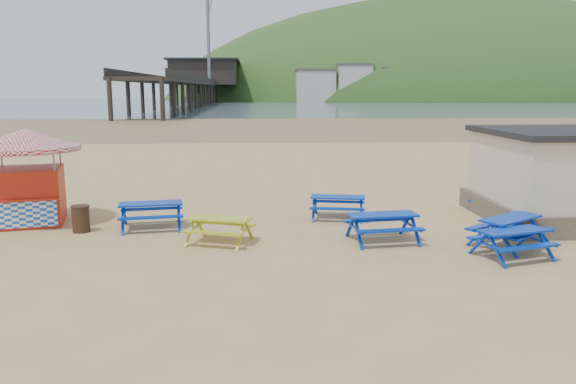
{
  "coord_description": "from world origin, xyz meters",
  "views": [
    {
      "loc": [
        -1.26,
        -17.49,
        4.49
      ],
      "look_at": [
        -0.1,
        1.5,
        1.0
      ],
      "focal_mm": 35.0,
      "sensor_mm": 36.0,
      "label": 1
    }
  ],
  "objects": [
    {
      "name": "ground",
      "position": [
        0.0,
        0.0,
        0.0
      ],
      "size": [
        400.0,
        400.0,
        0.0
      ],
      "primitive_type": "plane",
      "color": "tan",
      "rests_on": "ground"
    },
    {
      "name": "wet_sand",
      "position": [
        0.0,
        55.0,
        0.0
      ],
      "size": [
        400.0,
        400.0,
        0.0
      ],
      "primitive_type": "plane",
      "color": "olive",
      "rests_on": "ground"
    },
    {
      "name": "headland_town",
      "position": [
        90.0,
        229.68,
        -9.91
      ],
      "size": [
        264.0,
        144.0,
        108.0
      ],
      "color": "#2D4C1E",
      "rests_on": "ground"
    },
    {
      "name": "picnic_table_blue_c",
      "position": [
        7.69,
        2.56,
        0.33
      ],
      "size": [
        1.98,
        1.9,
        0.65
      ],
      "rotation": [
        0.0,
        0.0,
        0.6
      ],
      "color": "#0123B8",
      "rests_on": "ground"
    },
    {
      "name": "picnic_table_blue_f",
      "position": [
        6.12,
        -2.17,
        0.43
      ],
      "size": [
        2.62,
        2.51,
        0.86
      ],
      "rotation": [
        0.0,
        0.0,
        0.59
      ],
      "color": "#0123B8",
      "rests_on": "ground"
    },
    {
      "name": "picnic_table_blue_d",
      "position": [
        2.56,
        -1.43,
        0.43
      ],
      "size": [
        2.2,
        1.85,
        0.85
      ],
      "rotation": [
        0.0,
        0.0,
        0.12
      ],
      "color": "#0123B8",
      "rests_on": "ground"
    },
    {
      "name": "picnic_table_blue_b",
      "position": [
        1.68,
        1.7,
        0.4
      ],
      "size": [
        2.14,
        1.85,
        0.79
      ],
      "rotation": [
        0.0,
        0.0,
        -0.19
      ],
      "color": "#0123B8",
      "rests_on": "ground"
    },
    {
      "name": "picnic_table_blue_a",
      "position": [
        -4.63,
        0.67,
        0.43
      ],
      "size": [
        2.25,
        1.92,
        0.85
      ],
      "rotation": [
        0.0,
        0.0,
        0.15
      ],
      "color": "#0123B8",
      "rests_on": "ground"
    },
    {
      "name": "picnic_table_yellow",
      "position": [
        -2.3,
        -1.29,
        0.38
      ],
      "size": [
        2.18,
        1.95,
        0.76
      ],
      "rotation": [
        0.0,
        0.0,
        -0.32
      ],
      "color": "gold",
      "rests_on": "ground"
    },
    {
      "name": "sea",
      "position": [
        0.0,
        170.0,
        0.01
      ],
      "size": [
        400.0,
        400.0,
        0.0
      ],
      "primitive_type": "plane",
      "color": "#4A5D6A",
      "rests_on": "ground"
    },
    {
      "name": "litter_bin",
      "position": [
        -6.79,
        0.3,
        0.43
      ],
      "size": [
        0.58,
        0.58,
        0.85
      ],
      "color": "#3A2518",
      "rests_on": "ground"
    },
    {
      "name": "picnic_table_blue_e",
      "position": [
        5.68,
        -3.27,
        0.39
      ],
      "size": [
        2.2,
        1.96,
        0.78
      ],
      "rotation": [
        0.0,
        0.0,
        0.29
      ],
      "color": "#0123B8",
      "rests_on": "ground"
    },
    {
      "name": "ice_cream_kiosk",
      "position": [
        -8.83,
        1.61,
        2.02
      ],
      "size": [
        4.3,
        4.3,
        3.22
      ],
      "rotation": [
        0.0,
        0.0,
        0.22
      ],
      "color": "#A9200F",
      "rests_on": "ground"
    },
    {
      "name": "pier",
      "position": [
        -17.99,
        178.23,
        5.46
      ],
      "size": [
        24.0,
        220.0,
        39.29
      ],
      "color": "black",
      "rests_on": "ground"
    }
  ]
}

